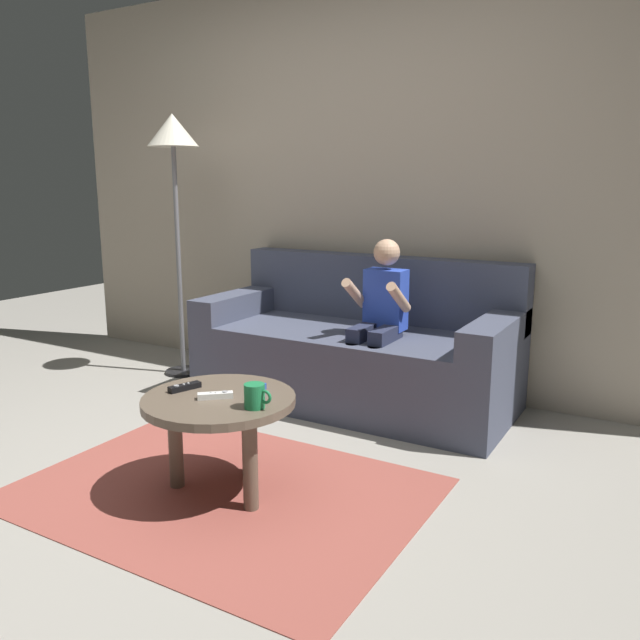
{
  "coord_description": "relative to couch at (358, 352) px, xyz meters",
  "views": [
    {
      "loc": [
        1.83,
        -1.75,
        1.26
      ],
      "look_at": [
        0.33,
        0.85,
        0.62
      ],
      "focal_mm": 36.13,
      "sensor_mm": 36.0,
      "label": 1
    }
  ],
  "objects": [
    {
      "name": "game_remote_white_center",
      "position": [
        0.04,
        -1.34,
        0.14
      ],
      "size": [
        0.13,
        0.12,
        0.03
      ],
      "color": "white",
      "rests_on": "coffee_table"
    },
    {
      "name": "wall_back",
      "position": [
        -0.21,
        0.4,
        0.96
      ],
      "size": [
        4.64,
        0.05,
        2.5
      ],
      "primitive_type": "cube",
      "color": "#B2A38E",
      "rests_on": "ground"
    },
    {
      "name": "couch",
      "position": [
        0.0,
        0.0,
        0.0
      ],
      "size": [
        1.8,
        0.8,
        0.83
      ],
      "color": "#474C60",
      "rests_on": "ground"
    },
    {
      "name": "game_remote_black_near_edge",
      "position": [
        -0.14,
        -1.32,
        0.14
      ],
      "size": [
        0.08,
        0.14,
        0.03
      ],
      "color": "black",
      "rests_on": "coffee_table"
    },
    {
      "name": "coffee_table",
      "position": [
        0.04,
        -1.31,
        0.06
      ],
      "size": [
        0.62,
        0.62,
        0.42
      ],
      "color": "brown",
      "rests_on": "ground"
    },
    {
      "name": "person_seated_on_couch",
      "position": [
        0.21,
        -0.17,
        0.26
      ],
      "size": [
        0.31,
        0.38,
        0.97
      ],
      "color": "#282D47",
      "rests_on": "ground"
    },
    {
      "name": "ground_plane",
      "position": [
        -0.21,
        -1.5,
        -0.29
      ],
      "size": [
        9.27,
        9.27,
        0.0
      ],
      "primitive_type": "plane",
      "color": "#9E998E"
    },
    {
      "name": "floor_lamp",
      "position": [
        -1.27,
        -0.1,
        1.16
      ],
      "size": [
        0.32,
        0.32,
        1.68
      ],
      "color": "black",
      "rests_on": "ground"
    },
    {
      "name": "area_rug",
      "position": [
        0.04,
        -1.32,
        -0.29
      ],
      "size": [
        1.65,
        1.21,
        0.01
      ],
      "primitive_type": "cube",
      "color": "#9E4C42",
      "rests_on": "ground"
    },
    {
      "name": "coffee_mug",
      "position": [
        0.24,
        -1.35,
        0.17
      ],
      "size": [
        0.12,
        0.08,
        0.1
      ],
      "color": "#1E7F47",
      "rests_on": "coffee_table"
    },
    {
      "name": "game_remote_blue_far_corner",
      "position": [
        0.15,
        -1.21,
        0.14
      ],
      "size": [
        0.08,
        0.14,
        0.03
      ],
      "color": "blue",
      "rests_on": "coffee_table"
    }
  ]
}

